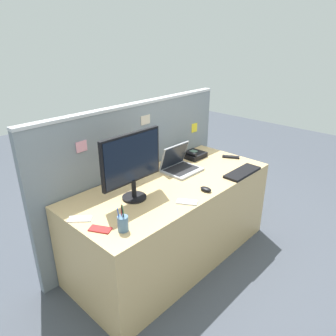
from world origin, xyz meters
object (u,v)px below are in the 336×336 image
(desktop_monitor, at_px, (132,162))
(desk_phone, at_px, (193,155))
(cell_phone_white_slab, at_px, (80,219))
(tv_remote, at_px, (231,157))
(cell_phone_silver_slab, at_px, (187,202))
(laptop, at_px, (179,164))
(keyboard_main, at_px, (242,172))
(cell_phone_red_case, at_px, (100,229))
(pen_cup, at_px, (123,223))
(computer_mouse_right_hand, at_px, (206,189))

(desktop_monitor, distance_m, desk_phone, 1.04)
(desk_phone, height_order, cell_phone_white_slab, desk_phone)
(desk_phone, height_order, tv_remote, desk_phone)
(desktop_monitor, xyz_separation_m, cell_phone_silver_slab, (0.23, -0.35, -0.30))
(laptop, relative_size, keyboard_main, 0.80)
(keyboard_main, relative_size, cell_phone_red_case, 2.81)
(cell_phone_red_case, bearing_deg, desk_phone, -13.57)
(keyboard_main, relative_size, cell_phone_white_slab, 2.63)
(cell_phone_white_slab, bearing_deg, desk_phone, -39.22)
(desk_phone, bearing_deg, keyboard_main, -90.73)
(desktop_monitor, distance_m, cell_phone_white_slab, 0.54)
(laptop, relative_size, cell_phone_silver_slab, 2.09)
(pen_cup, xyz_separation_m, cell_phone_silver_slab, (0.56, -0.07, -0.05))
(desktop_monitor, xyz_separation_m, keyboard_main, (0.97, -0.37, -0.29))
(desktop_monitor, distance_m, cell_phone_silver_slab, 0.51)
(cell_phone_silver_slab, height_order, cell_phone_red_case, same)
(laptop, height_order, cell_phone_red_case, laptop)
(desk_phone, height_order, cell_phone_red_case, desk_phone)
(keyboard_main, xyz_separation_m, cell_phone_silver_slab, (-0.75, 0.02, -0.01))
(desktop_monitor, bearing_deg, tv_remote, -3.92)
(desktop_monitor, height_order, tv_remote, desktop_monitor)
(cell_phone_silver_slab, bearing_deg, pen_cup, 142.17)
(cell_phone_silver_slab, distance_m, tv_remote, 1.04)
(laptop, bearing_deg, keyboard_main, -54.25)
(computer_mouse_right_hand, xyz_separation_m, tv_remote, (0.76, 0.25, -0.01))
(desktop_monitor, distance_m, tv_remote, 1.27)
(desk_phone, bearing_deg, cell_phone_silver_slab, -143.83)
(cell_phone_white_slab, bearing_deg, tv_remote, -50.03)
(keyboard_main, relative_size, pen_cup, 2.16)
(desktop_monitor, relative_size, desk_phone, 2.49)
(desk_phone, height_order, keyboard_main, desk_phone)
(pen_cup, distance_m, cell_phone_white_slab, 0.34)
(laptop, xyz_separation_m, tv_remote, (0.59, -0.18, -0.05))
(pen_cup, bearing_deg, cell_phone_silver_slab, -6.75)
(cell_phone_silver_slab, bearing_deg, tv_remote, -16.41)
(desktop_monitor, bearing_deg, laptop, 8.54)
(pen_cup, distance_m, cell_phone_silver_slab, 0.57)
(keyboard_main, height_order, cell_phone_silver_slab, keyboard_main)
(cell_phone_red_case, bearing_deg, keyboard_main, -36.61)
(desk_phone, bearing_deg, cell_phone_red_case, -165.29)
(desktop_monitor, height_order, cell_phone_white_slab, desktop_monitor)
(pen_cup, height_order, cell_phone_silver_slab, pen_cup)
(keyboard_main, bearing_deg, cell_phone_red_case, 172.11)
(desk_phone, relative_size, computer_mouse_right_hand, 2.16)
(keyboard_main, relative_size, computer_mouse_right_hand, 4.05)
(computer_mouse_right_hand, bearing_deg, desk_phone, 46.86)
(laptop, bearing_deg, desk_phone, 17.64)
(computer_mouse_right_hand, relative_size, cell_phone_red_case, 0.69)
(keyboard_main, bearing_deg, pen_cup, 176.45)
(computer_mouse_right_hand, bearing_deg, desktop_monitor, 144.55)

